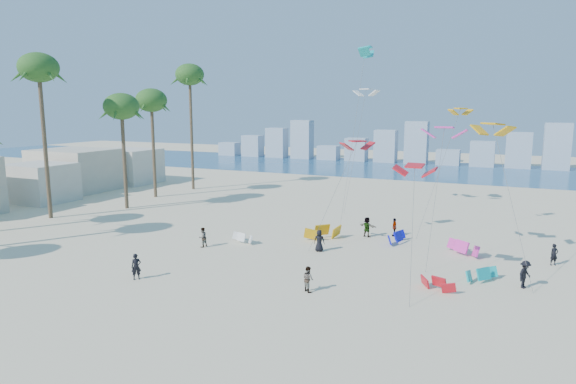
% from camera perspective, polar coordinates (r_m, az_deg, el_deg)
% --- Properties ---
extents(ground, '(220.00, 220.00, 0.00)m').
position_cam_1_polar(ground, '(28.39, -19.74, -13.59)').
color(ground, beige).
rests_on(ground, ground).
extents(ocean, '(220.00, 220.00, 0.00)m').
position_cam_1_polar(ocean, '(93.01, 12.64, 2.67)').
color(ocean, navy).
rests_on(ocean, ground).
extents(kitesurfer_near, '(0.72, 0.73, 1.70)m').
position_cam_1_polar(kitesurfer_near, '(33.59, -17.16, -8.26)').
color(kitesurfer_near, black).
rests_on(kitesurfer_near, ground).
extents(kitesurfer_mid, '(0.96, 0.92, 1.56)m').
position_cam_1_polar(kitesurfer_mid, '(30.19, 2.34, -10.01)').
color(kitesurfer_mid, gray).
rests_on(kitesurfer_mid, ground).
extents(kitesurfers_far, '(25.94, 10.71, 1.75)m').
position_cam_1_polar(kitesurfers_far, '(38.60, 10.74, -5.68)').
color(kitesurfers_far, black).
rests_on(kitesurfers_far, ground).
extents(grounded_kites, '(21.28, 11.75, 1.09)m').
position_cam_1_polar(grounded_kites, '(38.84, 10.92, -6.17)').
color(grounded_kites, silver).
rests_on(grounded_kites, ground).
extents(flying_kites, '(26.92, 26.32, 17.44)m').
position_cam_1_polar(flying_kites, '(41.40, 16.38, 9.51)').
color(flying_kites, red).
rests_on(flying_kites, ground).
extents(palm_row, '(7.92, 44.80, 16.79)m').
position_cam_1_polar(palm_row, '(53.37, -25.55, 9.85)').
color(palm_row, brown).
rests_on(palm_row, ground).
extents(beachfront_buildings, '(11.50, 43.00, 6.00)m').
position_cam_1_polar(beachfront_buildings, '(65.91, -28.51, 1.27)').
color(beachfront_buildings, beige).
rests_on(beachfront_buildings, ground).
extents(distant_skyline, '(85.00, 3.00, 8.40)m').
position_cam_1_polar(distant_skyline, '(102.70, 13.20, 5.02)').
color(distant_skyline, '#9EADBF').
rests_on(distant_skyline, ground).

